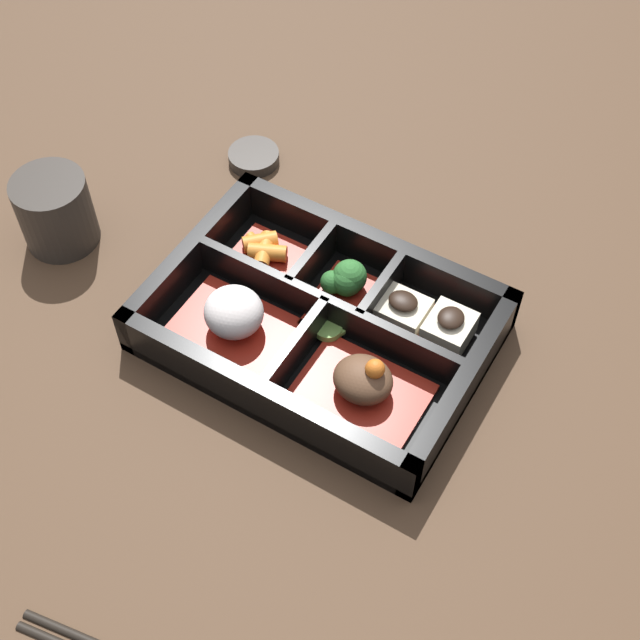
{
  "coord_description": "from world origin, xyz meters",
  "views": [
    {
      "loc": [
        -0.24,
        0.39,
        0.64
      ],
      "look_at": [
        0.0,
        0.0,
        0.03
      ],
      "focal_mm": 50.0,
      "sensor_mm": 36.0,
      "label": 1
    }
  ],
  "objects": [
    {
      "name": "ground_plane",
      "position": [
        0.0,
        0.0,
        0.0
      ],
      "size": [
        3.0,
        3.0,
        0.0
      ],
      "primitive_type": "plane",
      "color": "#4C3523"
    },
    {
      "name": "bento_base",
      "position": [
        0.0,
        0.0,
        0.01
      ],
      "size": [
        0.28,
        0.2,
        0.01
      ],
      "color": "black",
      "rests_on": "ground_plane"
    },
    {
      "name": "bento_rim",
      "position": [
        0.0,
        -0.0,
        0.02
      ],
      "size": [
        0.28,
        0.2,
        0.05
      ],
      "color": "black",
      "rests_on": "ground_plane"
    },
    {
      "name": "bowl_stew",
      "position": [
        -0.06,
        0.04,
        0.02
      ],
      "size": [
        0.11,
        0.07,
        0.05
      ],
      "color": "maroon",
      "rests_on": "bento_base"
    },
    {
      "name": "bowl_rice",
      "position": [
        0.06,
        0.04,
        0.03
      ],
      "size": [
        0.11,
        0.07,
        0.05
      ],
      "color": "maroon",
      "rests_on": "bento_base"
    },
    {
      "name": "bowl_tofu",
      "position": [
        -0.08,
        -0.05,
        0.02
      ],
      "size": [
        0.09,
        0.05,
        0.04
      ],
      "color": "maroon",
      "rests_on": "bento_base"
    },
    {
      "name": "bowl_greens",
      "position": [
        0.0,
        -0.05,
        0.03
      ],
      "size": [
        0.05,
        0.05,
        0.04
      ],
      "color": "maroon",
      "rests_on": "bento_base"
    },
    {
      "name": "bowl_carrots",
      "position": [
        0.09,
        -0.05,
        0.02
      ],
      "size": [
        0.07,
        0.05,
        0.02
      ],
      "color": "maroon",
      "rests_on": "bento_base"
    },
    {
      "name": "bowl_pickles",
      "position": [
        -0.01,
        -0.01,
        0.02
      ],
      "size": [
        0.04,
        0.03,
        0.01
      ],
      "color": "maroon",
      "rests_on": "bento_base"
    },
    {
      "name": "tea_cup",
      "position": [
        0.27,
        0.03,
        0.04
      ],
      "size": [
        0.07,
        0.07,
        0.07
      ],
      "color": "#2D2823",
      "rests_on": "ground_plane"
    },
    {
      "name": "sauce_dish",
      "position": [
        0.17,
        -0.16,
        0.01
      ],
      "size": [
        0.05,
        0.05,
        0.01
      ],
      "color": "#2D2823",
      "rests_on": "ground_plane"
    }
  ]
}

